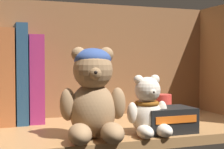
{
  "coord_description": "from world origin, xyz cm",
  "views": [
    {
      "loc": [
        -22.05,
        -72.35,
        16.83
      ],
      "look_at": [
        3.89,
        0.0,
        13.69
      ],
      "focal_mm": 54.64,
      "sensor_mm": 36.0,
      "label": 1
    }
  ],
  "objects_px": {
    "teddy_bear_smaller": "(148,109)",
    "small_product_box": "(167,120)",
    "pillar_candle": "(162,107)",
    "book_6": "(20,74)",
    "book_7": "(34,79)",
    "book_5": "(6,77)",
    "teddy_bear_larger": "(93,95)"
  },
  "relations": [
    {
      "from": "teddy_bear_larger",
      "to": "small_product_box",
      "type": "height_order",
      "value": "teddy_bear_larger"
    },
    {
      "from": "teddy_bear_larger",
      "to": "pillar_candle",
      "type": "xyz_separation_m",
      "value": [
        0.22,
        0.14,
        -0.05
      ]
    },
    {
      "from": "book_6",
      "to": "small_product_box",
      "type": "relative_size",
      "value": 2.18
    },
    {
      "from": "teddy_bear_smaller",
      "to": "small_product_box",
      "type": "xyz_separation_m",
      "value": [
        0.05,
        0.01,
        -0.03
      ]
    },
    {
      "from": "book_7",
      "to": "pillar_candle",
      "type": "relative_size",
      "value": 3.28
    },
    {
      "from": "book_6",
      "to": "small_product_box",
      "type": "height_order",
      "value": "book_6"
    },
    {
      "from": "book_6",
      "to": "book_7",
      "type": "height_order",
      "value": "book_6"
    },
    {
      "from": "book_5",
      "to": "book_6",
      "type": "bearing_deg",
      "value": 0.0
    },
    {
      "from": "book_7",
      "to": "teddy_bear_smaller",
      "type": "bearing_deg",
      "value": -50.38
    },
    {
      "from": "book_7",
      "to": "small_product_box",
      "type": "height_order",
      "value": "book_7"
    },
    {
      "from": "pillar_candle",
      "to": "small_product_box",
      "type": "bearing_deg",
      "value": -114.5
    },
    {
      "from": "small_product_box",
      "to": "book_7",
      "type": "bearing_deg",
      "value": 137.58
    },
    {
      "from": "book_6",
      "to": "pillar_candle",
      "type": "bearing_deg",
      "value": -14.3
    },
    {
      "from": "book_5",
      "to": "small_product_box",
      "type": "relative_size",
      "value": 2.07
    },
    {
      "from": "teddy_bear_larger",
      "to": "pillar_candle",
      "type": "bearing_deg",
      "value": 32.71
    },
    {
      "from": "book_7",
      "to": "teddy_bear_larger",
      "type": "relative_size",
      "value": 1.2
    },
    {
      "from": "book_5",
      "to": "book_7",
      "type": "height_order",
      "value": "book_5"
    },
    {
      "from": "teddy_bear_larger",
      "to": "pillar_candle",
      "type": "height_order",
      "value": "teddy_bear_larger"
    },
    {
      "from": "small_product_box",
      "to": "pillar_candle",
      "type": "bearing_deg",
      "value": 65.5
    },
    {
      "from": "book_7",
      "to": "pillar_candle",
      "type": "xyz_separation_m",
      "value": [
        0.31,
        -0.09,
        -0.07
      ]
    },
    {
      "from": "teddy_bear_larger",
      "to": "book_5",
      "type": "bearing_deg",
      "value": 122.77
    },
    {
      "from": "book_7",
      "to": "pillar_candle",
      "type": "bearing_deg",
      "value": -15.79
    },
    {
      "from": "book_7",
      "to": "small_product_box",
      "type": "xyz_separation_m",
      "value": [
        0.24,
        -0.22,
        -0.08
      ]
    },
    {
      "from": "book_5",
      "to": "small_product_box",
      "type": "xyz_separation_m",
      "value": [
        0.31,
        -0.22,
        -0.08
      ]
    },
    {
      "from": "book_6",
      "to": "teddy_bear_smaller",
      "type": "height_order",
      "value": "book_6"
    },
    {
      "from": "book_5",
      "to": "book_7",
      "type": "distance_m",
      "value": 0.07
    },
    {
      "from": "teddy_bear_larger",
      "to": "small_product_box",
      "type": "distance_m",
      "value": 0.17
    },
    {
      "from": "book_7",
      "to": "teddy_bear_larger",
      "type": "xyz_separation_m",
      "value": [
        0.08,
        -0.23,
        -0.02
      ]
    },
    {
      "from": "teddy_bear_larger",
      "to": "book_7",
      "type": "bearing_deg",
      "value": 109.45
    },
    {
      "from": "teddy_bear_smaller",
      "to": "small_product_box",
      "type": "distance_m",
      "value": 0.06
    },
    {
      "from": "book_7",
      "to": "pillar_candle",
      "type": "height_order",
      "value": "book_7"
    },
    {
      "from": "teddy_bear_larger",
      "to": "pillar_candle",
      "type": "relative_size",
      "value": 2.74
    }
  ]
}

